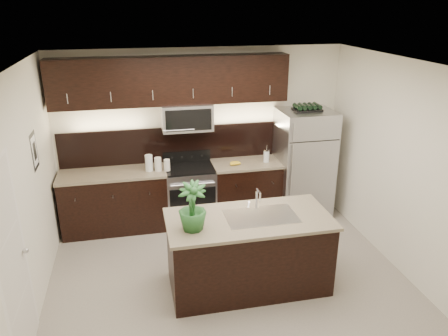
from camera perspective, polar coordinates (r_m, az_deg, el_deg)
The scene contains 12 objects.
ground at distance 5.78m, azimuth 0.64°, elevation -14.31°, with size 4.50×4.50×0.00m, color gray.
room_walls at distance 4.93m, azimuth -0.45°, elevation 1.54°, with size 4.52×4.02×2.71m.
counter_run at distance 6.93m, azimuth -6.13°, elevation -3.56°, with size 3.51×0.65×0.94m.
upper_fixtures at distance 6.57m, azimuth -6.62°, elevation 10.36°, with size 3.49×0.40×1.66m.
island at distance 5.43m, azimuth 3.18°, elevation -10.88°, with size 1.96×0.96×0.94m.
sink_faucet at distance 5.24m, azimuth 4.85°, elevation -6.12°, with size 0.84×0.50×0.28m.
refrigerator at distance 7.20m, azimuth 10.32°, elevation 0.63°, with size 0.84×0.76×1.74m, color #B2B2B7.
wine_rack at distance 6.94m, azimuth 10.81°, elevation 7.76°, with size 0.43×0.27×0.10m.
plant at distance 4.83m, azimuth -4.17°, elevation -5.07°, with size 0.31×0.31×0.56m, color #215422.
canisters at distance 6.63m, azimuth -8.90°, elevation 0.54°, with size 0.37×0.16×0.25m.
french_press at distance 6.95m, azimuth 5.56°, elevation 1.60°, with size 0.09×0.09×0.27m.
bananas at distance 6.80m, azimuth 1.01°, elevation 0.60°, with size 0.18×0.14×0.06m, color gold.
Camera 1 is at (-1.05, -4.59, 3.34)m, focal length 35.00 mm.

